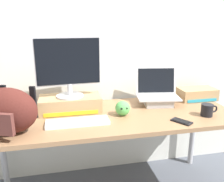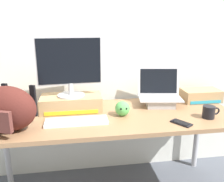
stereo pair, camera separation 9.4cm
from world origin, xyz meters
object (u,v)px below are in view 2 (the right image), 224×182
desktop_monitor (70,66)px  messenger_backpack (7,109)px  open_laptop (159,98)px  cell_phone (181,123)px  toner_box_yellow (71,103)px  coffee_mug (209,112)px  plush_toy (122,108)px  external_keyboard (77,121)px  toner_box_cyan (201,95)px

desktop_monitor → messenger_backpack: size_ratio=1.12×
open_laptop → cell_phone: bearing=-78.5°
desktop_monitor → cell_phone: bearing=-30.7°
desktop_monitor → messenger_backpack: bearing=-145.0°
toner_box_yellow → cell_phone: toner_box_yellow is taller
coffee_mug → cell_phone: bearing=-163.7°
toner_box_yellow → plush_toy: toner_box_yellow is taller
external_keyboard → plush_toy: size_ratio=3.89×
cell_phone → toner_box_cyan: toner_box_cyan is taller
desktop_monitor → external_keyboard: desktop_monitor is taller
external_keyboard → plush_toy: bearing=14.0°
coffee_mug → plush_toy: plush_toy is taller
coffee_mug → plush_toy: size_ratio=1.17×
toner_box_yellow → messenger_backpack: size_ratio=1.06×
open_laptop → external_keyboard: size_ratio=0.88×
messenger_backpack → toner_box_cyan: bearing=34.5°
toner_box_yellow → cell_phone: bearing=-27.6°
toner_box_cyan → toner_box_yellow: bearing=-177.2°
coffee_mug → toner_box_yellow: bearing=162.0°
toner_box_cyan → external_keyboard: bearing=-163.7°
toner_box_yellow → desktop_monitor: (0.00, -0.00, 0.29)m
desktop_monitor → coffee_mug: desktop_monitor is taller
toner_box_yellow → messenger_backpack: messenger_backpack is taller
desktop_monitor → messenger_backpack: 0.53m
messenger_backpack → coffee_mug: bearing=20.6°
open_laptop → toner_box_cyan: size_ratio=1.16×
messenger_backpack → plush_toy: (0.76, 0.13, -0.09)m
external_keyboard → messenger_backpack: size_ratio=0.97×
desktop_monitor → toner_box_cyan: desktop_monitor is taller
messenger_backpack → coffee_mug: (1.36, -0.01, -0.10)m
messenger_backpack → coffee_mug: 1.36m
desktop_monitor → cell_phone: (0.73, -0.38, -0.34)m
external_keyboard → cell_phone: bearing=-10.1°
open_laptop → plush_toy: open_laptop is taller
cell_phone → plush_toy: 0.42m
plush_toy → external_keyboard: bearing=-165.9°
messenger_backpack → plush_toy: size_ratio=3.99×
messenger_backpack → toner_box_yellow: bearing=59.2°
cell_phone → toner_box_cyan: (0.37, 0.44, 0.04)m
open_laptop → cell_phone: (0.02, -0.39, -0.06)m
external_keyboard → plush_toy: plush_toy is taller
messenger_backpack → toner_box_cyan: messenger_backpack is taller
plush_toy → toner_box_cyan: plush_toy is taller
external_keyboard → plush_toy: 0.35m
toner_box_yellow → open_laptop: size_ratio=1.24×
desktop_monitor → toner_box_yellow: bearing=91.2°
desktop_monitor → coffee_mug: bearing=-21.0°
external_keyboard → coffee_mug: (0.94, -0.05, 0.03)m
desktop_monitor → toner_box_cyan: bearing=-0.3°
cell_phone → toner_box_cyan: 0.57m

